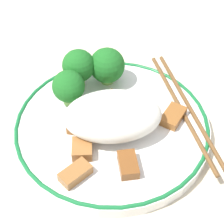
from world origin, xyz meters
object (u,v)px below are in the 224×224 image
broccoli_back_left (105,66)px  chopsticks (185,108)px  broccoli_back_right (68,87)px  broccoli_back_center (79,66)px  plate (112,126)px

broccoli_back_left → chopsticks: broccoli_back_left is taller
broccoli_back_left → broccoli_back_right: bearing=-143.0°
broccoli_back_center → chopsticks: bearing=-24.1°
broccoli_back_center → broccoli_back_right: broccoli_back_center is taller
broccoli_back_left → broccoli_back_right: (-0.05, -0.04, -0.00)m
plate → chopsticks: size_ratio=1.14×
broccoli_back_right → broccoli_back_left: bearing=37.0°
plate → broccoli_back_right: 0.08m
broccoli_back_left → broccoli_back_right: size_ratio=1.07×
chopsticks → broccoli_back_left: bearing=147.2°
plate → broccoli_back_center: broccoli_back_center is taller
broccoli_back_right → chopsticks: 0.15m
broccoli_back_left → broccoli_back_center: (-0.04, -0.00, 0.00)m
broccoli_back_right → chopsticks: (0.15, -0.03, -0.03)m
plate → broccoli_back_right: broccoli_back_right is taller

